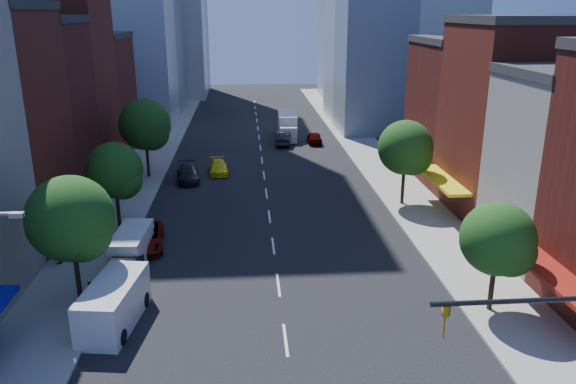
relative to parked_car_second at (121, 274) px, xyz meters
name	(u,v)px	position (x,y,z in m)	size (l,w,h in m)	color
sidewalk_left	(146,167)	(-3.00, 27.25, -0.67)	(5.00, 120.00, 0.15)	gray
sidewalk_right	(376,162)	(22.00, 27.25, -0.67)	(5.00, 120.00, 0.15)	gray
bldg_left_3	(13,117)	(-11.50, 16.25, 6.76)	(12.00, 8.00, 15.00)	#501514
bldg_left_4	(45,91)	(-11.50, 24.75, 7.76)	(12.00, 9.00, 17.00)	maroon
bldg_left_5	(75,98)	(-11.50, 34.25, 5.76)	(12.00, 10.00, 13.00)	#501514
bldg_right_2	(531,121)	(30.50, 11.25, 6.76)	(12.00, 10.00, 15.00)	maroon
bldg_right_3	(479,112)	(30.50, 21.25, 5.76)	(12.00, 10.00, 13.00)	#501514
tree_left_near	(73,222)	(-1.85, -1.82, 4.12)	(4.80, 4.80, 7.30)	black
tree_left_mid	(116,173)	(-1.85, 9.18, 3.78)	(4.20, 4.20, 6.65)	black
tree_left_far	(147,127)	(-1.85, 23.18, 4.46)	(5.00, 5.00, 7.75)	black
tree_right_near	(501,242)	(21.15, -4.82, 3.45)	(4.00, 4.00, 6.20)	black
tree_right_far	(407,150)	(21.15, 13.18, 4.12)	(4.60, 4.60, 7.20)	black
parked_car_second	(121,274)	(0.00, 0.00, 0.00)	(1.57, 4.51, 1.49)	black
parked_car_third	(145,237)	(0.47, 5.72, 0.01)	(2.49, 5.39, 1.50)	#999999
parked_car_rear	(188,173)	(2.00, 21.93, 0.00)	(2.08, 5.11, 1.48)	black
cargo_van_near	(113,305)	(0.54, -4.62, 0.44)	(3.00, 5.87, 2.39)	silver
cargo_van_far	(131,247)	(0.02, 3.38, 0.30)	(2.26, 5.06, 2.11)	silver
taxi	(218,167)	(4.87, 24.39, -0.10)	(1.81, 4.46, 1.29)	yellow
traffic_car_oncoming	(284,138)	(12.45, 36.72, 0.08)	(1.75, 5.01, 1.65)	black
traffic_car_far	(315,138)	(16.39, 37.24, -0.03)	(1.69, 4.21, 1.43)	#999999
box_truck	(287,126)	(13.24, 40.86, 0.73)	(2.64, 7.84, 3.12)	silver
pedestrian_near	(92,294)	(-1.00, -2.78, 0.17)	(0.55, 0.36, 1.52)	#999999
pedestrian_far	(57,250)	(-4.71, 3.19, 0.32)	(0.89, 0.69, 1.82)	#999999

